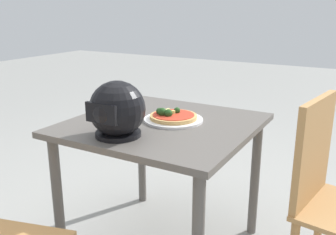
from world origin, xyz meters
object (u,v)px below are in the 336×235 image
dining_table (163,140)px  motorcycle_helmet (117,110)px  chair_side (332,193)px  pizza (172,116)px

dining_table → motorcycle_helmet: motorcycle_helmet is taller
motorcycle_helmet → chair_side: motorcycle_helmet is taller
pizza → motorcycle_helmet: motorcycle_helmet is taller
pizza → dining_table: bearing=54.3°
pizza → motorcycle_helmet: 0.34m
motorcycle_helmet → chair_side: bearing=-159.9°
pizza → chair_side: (-0.77, 0.00, -0.22)m
pizza → chair_side: chair_side is taller
pizza → motorcycle_helmet: bearing=73.5°
motorcycle_helmet → pizza: bearing=-106.5°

